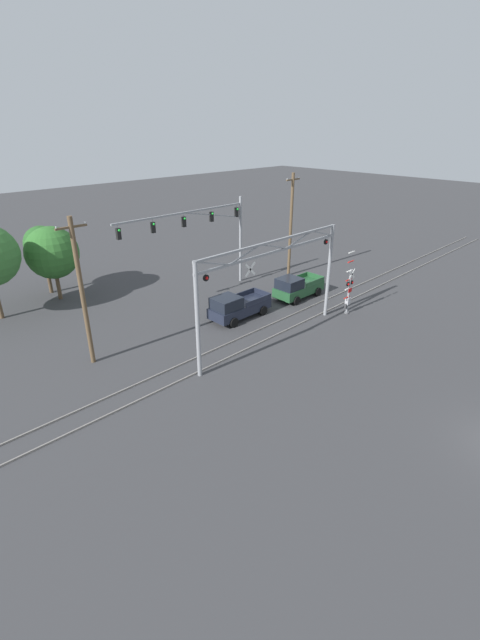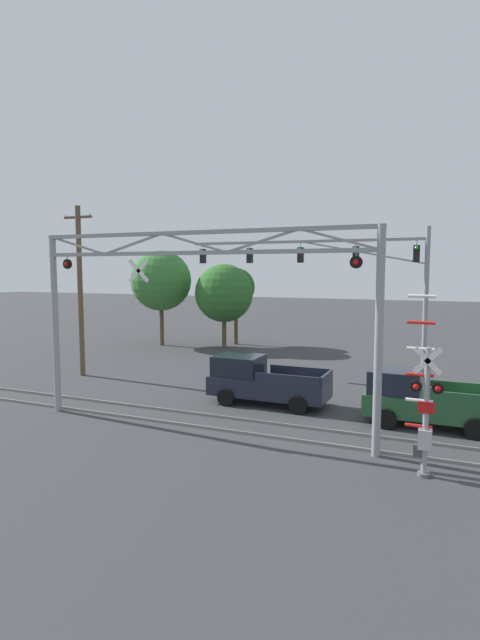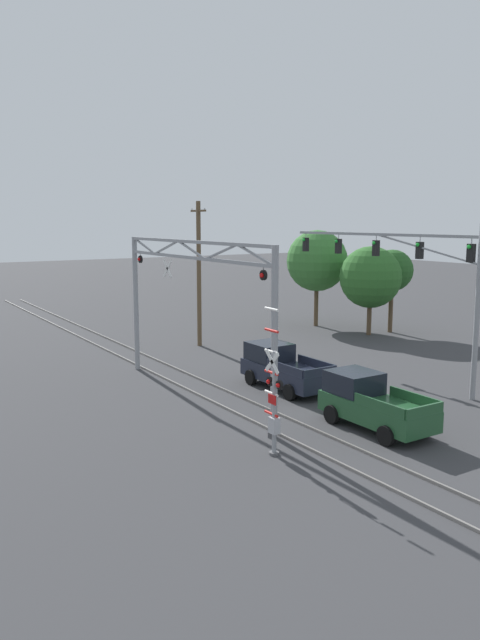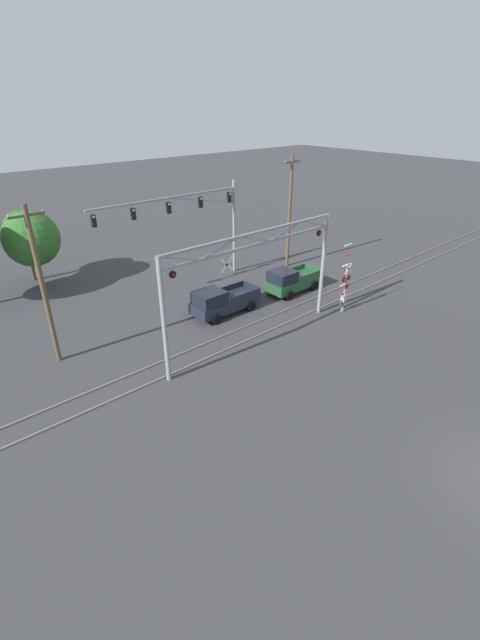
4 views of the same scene
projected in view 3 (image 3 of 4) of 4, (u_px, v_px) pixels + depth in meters
name	position (u px, v px, depth m)	size (l,w,h in m)	color
rail_track_near	(198.00, 395.00, 28.53)	(80.00, 0.08, 0.10)	gray
rail_track_far	(225.00, 390.00, 29.29)	(80.00, 0.08, 0.10)	gray
crossing_gantry	(192.00, 292.00, 27.64)	(12.91, 0.29, 7.09)	gray
crossing_signal_mast	(274.00, 403.00, 21.10)	(1.02, 0.35, 5.07)	gray
traffic_signal_span	(416.00, 269.00, 30.01)	(12.74, 0.39, 7.83)	gray
pickup_truck_lead	(282.00, 368.00, 29.78)	(5.08, 2.19, 2.02)	#1E2333
pickup_truck_following	(371.00, 403.00, 24.05)	(4.72, 2.19, 2.02)	#23512D
utility_pole_left	(199.00, 272.00, 39.23)	(1.80, 0.28, 9.13)	brown
background_tree_beyond_span	(370.00, 277.00, 43.11)	(4.28, 4.28, 6.19)	brown
background_tree_far_left_verge	(317.00, 261.00, 46.68)	(4.57, 4.57, 7.23)	brown
background_tree_far_right_verge	(392.00, 271.00, 44.09)	(2.95, 2.95, 5.91)	brown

